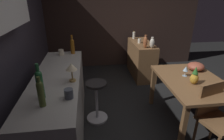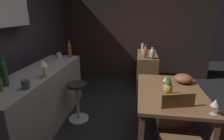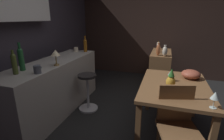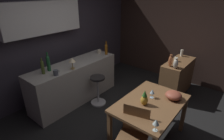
# 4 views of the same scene
# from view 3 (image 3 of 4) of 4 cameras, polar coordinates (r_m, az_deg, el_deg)

# --- Properties ---
(ground_plane) EXTENTS (9.00, 9.00, 0.00)m
(ground_plane) POSITION_cam_3_polar(r_m,az_deg,el_deg) (2.81, 8.52, -17.36)
(ground_plane) COLOR black
(wall_kitchen_back) EXTENTS (5.20, 0.33, 2.60)m
(wall_kitchen_back) POSITION_cam_3_polar(r_m,az_deg,el_deg) (3.28, -29.92, 11.95)
(wall_kitchen_back) COLOR #38333D
(wall_kitchen_back) RESTS_ON ground_plane
(wall_side_right) EXTENTS (0.10, 4.40, 2.60)m
(wall_side_right) POSITION_cam_3_polar(r_m,az_deg,el_deg) (4.90, 10.68, 13.57)
(wall_side_right) COLOR #33231E
(wall_side_right) RESTS_ON ground_plane
(dining_table) EXTENTS (1.23, 0.85, 0.74)m
(dining_table) POSITION_cam_3_polar(r_m,az_deg,el_deg) (2.42, 20.06, -6.69)
(dining_table) COLOR brown
(dining_table) RESTS_ON ground_plane
(kitchen_counter) EXTENTS (2.10, 0.60, 0.90)m
(kitchen_counter) POSITION_cam_3_polar(r_m,az_deg,el_deg) (3.08, -18.69, -5.38)
(kitchen_counter) COLOR #B2ADA3
(kitchen_counter) RESTS_ON ground_plane
(sideboard_cabinet) EXTENTS (1.10, 0.44, 0.82)m
(sideboard_cabinet) POSITION_cam_3_polar(r_m,az_deg,el_deg) (4.22, 15.82, 0.36)
(sideboard_cabinet) COLOR brown
(sideboard_cabinet) RESTS_ON ground_plane
(chair_near_window) EXTENTS (0.49, 0.49, 0.90)m
(chair_near_window) POSITION_cam_3_polar(r_m,az_deg,el_deg) (2.02, 21.00, -16.64)
(chair_near_window) COLOR brown
(chair_near_window) RESTS_ON ground_plane
(bar_stool) EXTENTS (0.34, 0.34, 0.66)m
(bar_stool) POSITION_cam_3_polar(r_m,az_deg,el_deg) (3.03, -8.16, -7.07)
(bar_stool) COLOR #262323
(bar_stool) RESTS_ON ground_plane
(wine_glass_left) EXTENTS (0.08, 0.08, 0.15)m
(wine_glass_left) POSITION_cam_3_polar(r_m,az_deg,el_deg) (2.48, 19.19, -1.01)
(wine_glass_left) COLOR silver
(wine_glass_left) RESTS_ON dining_table
(wine_glass_right) EXTENTS (0.08, 0.08, 0.17)m
(wine_glass_right) POSITION_cam_3_polar(r_m,az_deg,el_deg) (1.92, 31.35, -7.49)
(wine_glass_right) COLOR silver
(wine_glass_right) RESTS_ON dining_table
(pineapple_centerpiece) EXTENTS (0.11, 0.11, 0.25)m
(pineapple_centerpiece) POSITION_cam_3_polar(r_m,az_deg,el_deg) (2.24, 19.19, -3.09)
(pineapple_centerpiece) COLOR gold
(pineapple_centerpiece) RESTS_ON dining_table
(fruit_bowl) EXTENTS (0.26, 0.26, 0.13)m
(fruit_bowl) POSITION_cam_3_polar(r_m,az_deg,el_deg) (2.70, 24.99, -1.30)
(fruit_bowl) COLOR #9E4C38
(fruit_bowl) RESTS_ON dining_table
(wine_bottle_green) EXTENTS (0.07, 0.07, 0.38)m
(wine_bottle_green) POSITION_cam_3_polar(r_m,az_deg,el_deg) (2.56, -28.28, 3.57)
(wine_bottle_green) COLOR #1E592D
(wine_bottle_green) RESTS_ON kitchen_counter
(wine_bottle_amber) EXTENTS (0.07, 0.07, 0.33)m
(wine_bottle_amber) POSITION_cam_3_polar(r_m,az_deg,el_deg) (3.60, -9.00, 8.39)
(wine_bottle_amber) COLOR #8C5114
(wine_bottle_amber) RESTS_ON kitchen_counter
(wine_bottle_olive) EXTENTS (0.06, 0.06, 0.31)m
(wine_bottle_olive) POSITION_cam_3_polar(r_m,az_deg,el_deg) (2.44, -30.05, 2.10)
(wine_bottle_olive) COLOR #475623
(wine_bottle_olive) RESTS_ON kitchen_counter
(cup_slate) EXTENTS (0.13, 0.09, 0.10)m
(cup_slate) POSITION_cam_3_polar(r_m,az_deg,el_deg) (2.37, -23.80, 0.20)
(cup_slate) COLOR #515660
(cup_slate) RESTS_ON kitchen_counter
(cup_cream) EXTENTS (0.13, 0.09, 0.09)m
(cup_cream) POSITION_cam_3_polar(r_m,az_deg,el_deg) (3.67, -12.02, 6.79)
(cup_cream) COLOR beige
(cup_cream) RESTS_ON kitchen_counter
(counter_lamp) EXTENTS (0.14, 0.14, 0.24)m
(counter_lamp) POSITION_cam_3_polar(r_m,az_deg,el_deg) (2.63, -18.47, 5.19)
(counter_lamp) COLOR #A58447
(counter_lamp) RESTS_ON kitchen_counter
(pillar_candle_tall) EXTENTS (0.07, 0.07, 0.13)m
(pillar_candle_tall) POSITION_cam_3_polar(r_m,az_deg,el_deg) (4.09, 15.23, 6.53)
(pillar_candle_tall) COLOR white
(pillar_candle_tall) RESTS_ON sideboard_cabinet
(pillar_candle_short) EXTENTS (0.07, 0.07, 0.19)m
(pillar_candle_short) POSITION_cam_3_polar(r_m,az_deg,el_deg) (4.51, 15.25, 7.91)
(pillar_candle_short) COLOR white
(pillar_candle_short) RESTS_ON sideboard_cabinet
(vase_copper) EXTENTS (0.09, 0.09, 0.27)m
(vase_copper) POSITION_cam_3_polar(r_m,az_deg,el_deg) (3.69, 15.30, 6.66)
(vase_copper) COLOR #B26038
(vase_copper) RESTS_ON sideboard_cabinet
(vase_ceramic_ivory) EXTENTS (0.10, 0.10, 0.23)m
(vase_ceramic_ivory) POSITION_cam_3_polar(r_m,az_deg,el_deg) (3.66, 17.36, 6.08)
(vase_ceramic_ivory) COLOR beige
(vase_ceramic_ivory) RESTS_ON sideboard_cabinet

